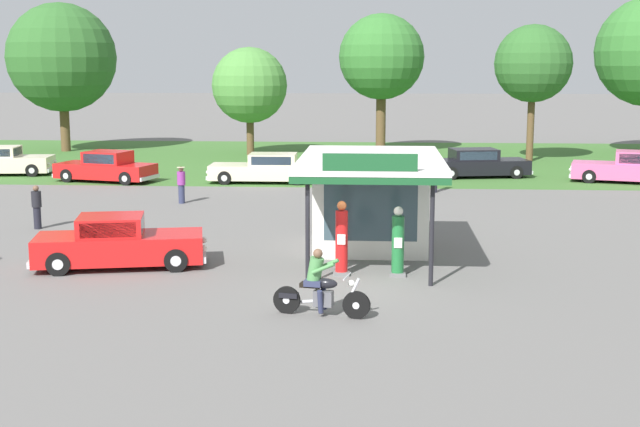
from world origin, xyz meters
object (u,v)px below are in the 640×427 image
(gas_pump_nearside, at_px, (342,241))
(parked_car_second_row_spare, at_px, (631,169))
(bystander_leaning_by_kiosk, at_px, (37,206))
(bystander_strolling_foreground, at_px, (435,173))
(parked_car_back_row_right, at_px, (106,168))
(parked_car_back_row_far_left, at_px, (265,169))
(parked_car_back_row_centre_left, at_px, (5,162))
(featured_classic_sedan, at_px, (118,244))
(parked_car_back_row_centre_right, at_px, (478,164))
(bystander_chatting_near_pumps, at_px, (181,184))
(gas_pump_offside, at_px, (398,244))
(motorcycle_with_rider, at_px, (320,288))

(gas_pump_nearside, xyz_separation_m, parked_car_second_row_spare, (13.29, 19.60, -0.24))
(bystander_leaning_by_kiosk, height_order, bystander_strolling_foreground, bystander_strolling_foreground)
(parked_car_back_row_right, height_order, parked_car_back_row_far_left, parked_car_back_row_right)
(parked_car_back_row_far_left, relative_size, parked_car_back_row_centre_left, 1.06)
(gas_pump_nearside, relative_size, featured_classic_sedan, 0.40)
(parked_car_back_row_far_left, xyz_separation_m, parked_car_back_row_centre_right, (10.62, 2.77, 0.02))
(bystander_leaning_by_kiosk, relative_size, bystander_chatting_near_pumps, 1.00)
(parked_car_back_row_right, relative_size, bystander_strolling_foreground, 3.14)
(bystander_chatting_near_pumps, bearing_deg, parked_car_back_row_right, 129.23)
(parked_car_second_row_spare, xyz_separation_m, bystander_chatting_near_pumps, (-20.47, -7.68, 0.11))
(parked_car_second_row_spare, bearing_deg, gas_pump_offside, -120.95)
(parked_car_back_row_centre_left, bearing_deg, parked_car_back_row_centre_right, 1.63)
(gas_pump_nearside, xyz_separation_m, parked_car_back_row_far_left, (-4.55, 18.52, -0.29))
(gas_pump_nearside, height_order, parked_car_back_row_far_left, gas_pump_nearside)
(parked_car_back_row_centre_right, bearing_deg, gas_pump_offside, -102.01)
(parked_car_back_row_centre_right, relative_size, bystander_chatting_near_pumps, 3.51)
(featured_classic_sedan, bearing_deg, bystander_leaning_by_kiosk, 129.77)
(featured_classic_sedan, bearing_deg, motorcycle_with_rider, -36.35)
(parked_car_back_row_centre_right, distance_m, bystander_strolling_foreground, 6.13)
(bystander_leaning_by_kiosk, bearing_deg, gas_pump_nearside, -28.69)
(motorcycle_with_rider, distance_m, parked_car_back_row_centre_left, 30.55)
(parked_car_second_row_spare, relative_size, bystander_strolling_foreground, 3.42)
(bystander_leaning_by_kiosk, bearing_deg, parked_car_back_row_centre_right, 41.91)
(motorcycle_with_rider, distance_m, bystander_leaning_by_kiosk, 14.57)
(parked_car_second_row_spare, bearing_deg, bystander_chatting_near_pumps, -159.43)
(parked_car_second_row_spare, xyz_separation_m, bystander_leaning_by_kiosk, (-24.26, -13.60, 0.10))
(gas_pump_offside, bearing_deg, motorcycle_with_rider, -115.28)
(parked_car_second_row_spare, distance_m, bystander_chatting_near_pumps, 21.86)
(motorcycle_with_rider, relative_size, bystander_chatting_near_pumps, 1.48)
(parked_car_back_row_centre_left, height_order, bystander_strolling_foreground, bystander_strolling_foreground)
(parked_car_second_row_spare, xyz_separation_m, parked_car_back_row_centre_left, (-31.81, 0.99, -0.02))
(parked_car_second_row_spare, height_order, parked_car_back_row_far_left, parked_car_second_row_spare)
(gas_pump_nearside, xyz_separation_m, bystander_strolling_foreground, (3.52, 15.72, -0.04))
(gas_pump_nearside, bearing_deg, bystander_leaning_by_kiosk, 151.31)
(parked_car_back_row_centre_left, relative_size, bystander_strolling_foreground, 3.00)
(parked_car_back_row_far_left, xyz_separation_m, bystander_leaning_by_kiosk, (-6.42, -12.52, 0.15))
(motorcycle_with_rider, relative_size, parked_car_second_row_spare, 0.39)
(parked_car_back_row_centre_right, relative_size, bystander_leaning_by_kiosk, 3.49)
(parked_car_back_row_centre_right, xyz_separation_m, bystander_leaning_by_kiosk, (-17.04, -15.29, 0.13))
(motorcycle_with_rider, distance_m, parked_car_back_row_centre_right, 26.05)
(parked_car_back_row_far_left, bearing_deg, gas_pump_nearside, -76.19)
(gas_pump_nearside, height_order, featured_classic_sedan, gas_pump_nearside)
(gas_pump_nearside, xyz_separation_m, parked_car_back_row_right, (-12.41, 18.32, -0.26))
(parked_car_back_row_centre_right, distance_m, bystander_leaning_by_kiosk, 22.89)
(bystander_strolling_foreground, bearing_deg, parked_car_back_row_right, 170.72)
(parked_car_back_row_centre_right, height_order, bystander_leaning_by_kiosk, bystander_leaning_by_kiosk)
(parked_car_back_row_right, bearing_deg, gas_pump_offside, -52.72)
(parked_car_back_row_right, bearing_deg, parked_car_back_row_centre_right, 9.12)
(bystander_leaning_by_kiosk, height_order, bystander_chatting_near_pumps, bystander_leaning_by_kiosk)
(featured_classic_sedan, distance_m, parked_car_back_row_right, 18.82)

